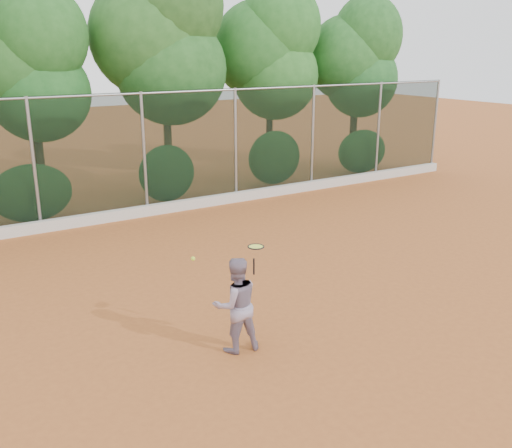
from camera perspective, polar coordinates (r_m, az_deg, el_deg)
ground at (r=11.13m, az=2.75°, el=-7.45°), size 80.00×80.00×0.00m
concrete_curb at (r=16.80m, az=-10.58°, el=1.37°), size 24.00×0.20×0.30m
tennis_player at (r=9.04m, az=-2.03°, el=-8.06°), size 0.84×0.70×1.57m
chainlink_fence at (r=16.59m, az=-11.14°, el=7.20°), size 24.09×0.09×3.50m
foliage_backdrop at (r=18.06m, az=-15.66°, el=15.81°), size 23.70×3.63×7.55m
tennis_racket at (r=8.86m, az=-0.04°, el=-2.51°), size 0.32×0.32×0.50m
tennis_ball_in_flight at (r=7.83m, az=-6.32°, el=-3.47°), size 0.06×0.06×0.06m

